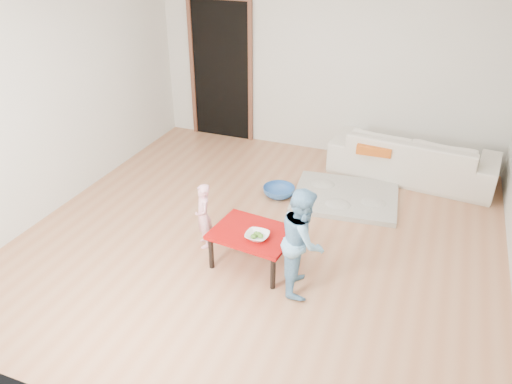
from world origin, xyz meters
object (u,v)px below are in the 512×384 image
Objects in this scene: red_table at (253,248)px; basin at (279,192)px; child_pink at (203,216)px; child_blue at (303,240)px; bowl at (257,236)px; sofa at (413,156)px.

basin is (-0.21, 1.41, -0.13)m from red_table.
child_blue reaches higher than child_pink.
child_blue is at bearing -7.86° from bowl.
child_blue reaches higher than basin.
child_blue is at bearing 81.30° from sofa.
red_table is at bearing -81.45° from basin.
child_blue reaches higher than sofa.
red_table is 1.08× the size of child_pink.
sofa is at bearing 63.89° from red_table.
bowl is (-1.18, -2.65, 0.11)m from sofa.
child_pink is 1.19m from child_blue.
sofa reaches higher than bowl.
bowl is 0.22× the size of child_blue.
child_blue is 1.80m from basin.
child_pink is (-0.60, 0.13, 0.16)m from red_table.
red_table is at bearing 130.71° from bowl.
sofa is 2.93× the size of child_pink.
child_pink is 0.69× the size of child_blue.
sofa reaches higher than red_table.
bowl is (0.08, -0.09, 0.22)m from red_table.
bowl is at bearing -79.02° from basin.
red_table is 1.95× the size of basin.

